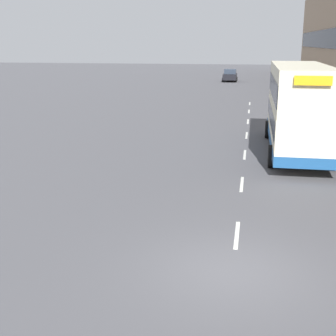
# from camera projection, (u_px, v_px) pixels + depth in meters

# --- Properties ---
(ground_plane) EXTENTS (220.00, 220.00, 0.00)m
(ground_plane) POSITION_uv_depth(u_px,v_px,m) (233.00, 271.00, 11.30)
(ground_plane) COLOR #515156
(pavement) EXTENTS (5.00, 93.00, 0.14)m
(pavement) POSITION_uv_depth(u_px,v_px,m) (316.00, 97.00, 46.73)
(pavement) COLOR gray
(pavement) RESTS_ON ground_plane
(lane_mark_0) EXTENTS (0.12, 2.00, 0.01)m
(lane_mark_0) POSITION_uv_depth(u_px,v_px,m) (237.00, 235.00, 13.41)
(lane_mark_0) COLOR silver
(lane_mark_0) RESTS_ON ground_plane
(lane_mark_1) EXTENTS (0.12, 2.00, 0.01)m
(lane_mark_1) POSITION_uv_depth(u_px,v_px,m) (242.00, 184.00, 18.20)
(lane_mark_1) COLOR silver
(lane_mark_1) RESTS_ON ground_plane
(lane_mark_2) EXTENTS (0.12, 2.00, 0.01)m
(lane_mark_2) POSITION_uv_depth(u_px,v_px,m) (245.00, 155.00, 22.98)
(lane_mark_2) COLOR silver
(lane_mark_2) RESTS_ON ground_plane
(lane_mark_3) EXTENTS (0.12, 2.00, 0.01)m
(lane_mark_3) POSITION_uv_depth(u_px,v_px,m) (247.00, 135.00, 27.76)
(lane_mark_3) COLOR silver
(lane_mark_3) RESTS_ON ground_plane
(lane_mark_4) EXTENTS (0.12, 2.00, 0.01)m
(lane_mark_4) POSITION_uv_depth(u_px,v_px,m) (248.00, 122.00, 32.54)
(lane_mark_4) COLOR silver
(lane_mark_4) RESTS_ON ground_plane
(lane_mark_5) EXTENTS (0.12, 2.00, 0.01)m
(lane_mark_5) POSITION_uv_depth(u_px,v_px,m) (249.00, 111.00, 37.32)
(lane_mark_5) COLOR silver
(lane_mark_5) RESTS_ON ground_plane
(lane_mark_6) EXTENTS (0.12, 2.00, 0.01)m
(lane_mark_6) POSITION_uv_depth(u_px,v_px,m) (250.00, 104.00, 42.11)
(lane_mark_6) COLOR silver
(lane_mark_6) RESTS_ON ground_plane
(double_decker_bus_near) EXTENTS (2.85, 10.35, 4.30)m
(double_decker_bus_near) POSITION_uv_depth(u_px,v_px,m) (298.00, 107.00, 22.90)
(double_decker_bus_near) COLOR beige
(double_decker_bus_near) RESTS_ON ground_plane
(car_0) EXTENTS (2.03, 3.98, 1.73)m
(car_0) POSITION_uv_depth(u_px,v_px,m) (230.00, 75.00, 65.62)
(car_0) COLOR black
(car_0) RESTS_ON ground_plane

